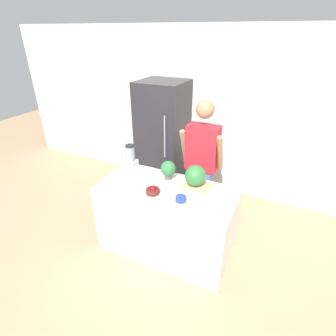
# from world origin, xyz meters

# --- Properties ---
(ground_plane) EXTENTS (14.00, 14.00, 0.00)m
(ground_plane) POSITION_xyz_m (0.00, 0.00, 0.00)
(ground_plane) COLOR tan
(wall_back) EXTENTS (8.00, 0.06, 2.60)m
(wall_back) POSITION_xyz_m (0.00, 2.10, 1.30)
(wall_back) COLOR silver
(wall_back) RESTS_ON ground_plane
(counter_island) EXTENTS (1.59, 0.77, 0.89)m
(counter_island) POSITION_xyz_m (0.00, 0.38, 0.45)
(counter_island) COLOR white
(counter_island) RESTS_ON ground_plane
(refrigerator) EXTENTS (0.71, 0.72, 1.84)m
(refrigerator) POSITION_xyz_m (-0.71, 1.70, 0.92)
(refrigerator) COLOR #232328
(refrigerator) RESTS_ON ground_plane
(person) EXTENTS (0.55, 0.28, 1.77)m
(person) POSITION_xyz_m (0.17, 1.11, 0.92)
(person) COLOR #4C608C
(person) RESTS_ON ground_plane
(cutting_board) EXTENTS (0.33, 0.26, 0.01)m
(cutting_board) POSITION_xyz_m (0.30, 0.58, 0.90)
(cutting_board) COLOR tan
(cutting_board) RESTS_ON counter_island
(watermelon) EXTENTS (0.25, 0.25, 0.25)m
(watermelon) POSITION_xyz_m (0.27, 0.58, 1.03)
(watermelon) COLOR #2D6B33
(watermelon) RESTS_ON cutting_board
(bowl_cherries) EXTENTS (0.16, 0.16, 0.10)m
(bowl_cherries) POSITION_xyz_m (-0.10, 0.23, 0.93)
(bowl_cherries) COLOR #511E19
(bowl_cherries) RESTS_ON counter_island
(bowl_cream) EXTENTS (0.12, 0.12, 0.10)m
(bowl_cream) POSITION_xyz_m (0.10, 0.18, 0.93)
(bowl_cream) COLOR beige
(bowl_cream) RESTS_ON counter_island
(bowl_small_blue) EXTENTS (0.11, 0.11, 0.06)m
(bowl_small_blue) POSITION_xyz_m (0.24, 0.23, 0.92)
(bowl_small_blue) COLOR navy
(bowl_small_blue) RESTS_ON counter_island
(blender) EXTENTS (0.15, 0.15, 0.34)m
(blender) POSITION_xyz_m (-0.63, 0.62, 1.04)
(blender) COLOR #B7B7BC
(blender) RESTS_ON counter_island
(potted_plant) EXTENTS (0.19, 0.19, 0.23)m
(potted_plant) POSITION_xyz_m (-0.08, 0.60, 1.02)
(potted_plant) COLOR #514C47
(potted_plant) RESTS_ON counter_island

